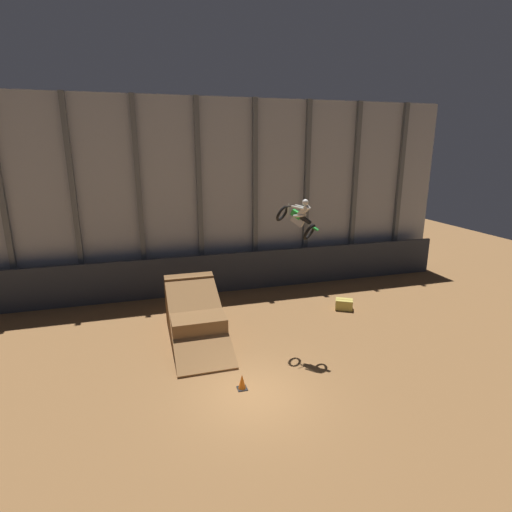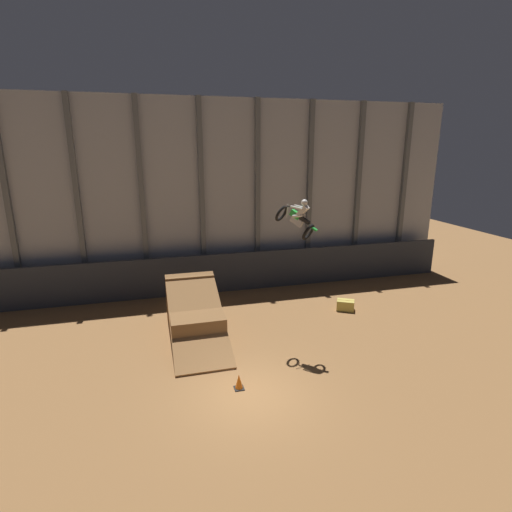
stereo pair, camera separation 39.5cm
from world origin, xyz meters
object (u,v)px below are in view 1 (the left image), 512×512
at_px(traffic_cone_near_ramp, 242,382).
at_px(hay_bale_trackside, 344,304).
at_px(rider_bike_solo, 298,218).
at_px(dirt_ramp, 194,316).

xyz_separation_m(traffic_cone_near_ramp, hay_bale_trackside, (7.10, 5.56, -0.00)).
bearing_deg(traffic_cone_near_ramp, hay_bale_trackside, 38.07).
relative_size(traffic_cone_near_ramp, hay_bale_trackside, 0.54).
relative_size(rider_bike_solo, hay_bale_trackside, 1.61).
height_order(dirt_ramp, rider_bike_solo, rider_bike_solo).
bearing_deg(rider_bike_solo, dirt_ramp, 105.05).
xyz_separation_m(rider_bike_solo, hay_bale_trackside, (4.09, 3.12, -5.43)).
xyz_separation_m(rider_bike_solo, traffic_cone_near_ramp, (-3.02, -2.44, -5.43)).
height_order(dirt_ramp, traffic_cone_near_ramp, dirt_ramp).
relative_size(dirt_ramp, traffic_cone_near_ramp, 9.76).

